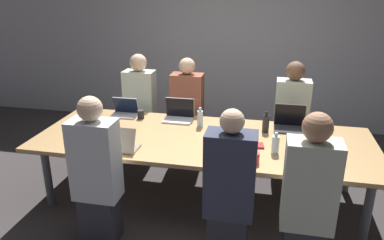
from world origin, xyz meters
name	(u,v)px	position (x,y,z in m)	size (l,w,h in m)	color
ground_plane	(202,197)	(0.00, 0.00, 0.00)	(24.00, 24.00, 0.00)	#383333
curtain_wall	(231,39)	(0.00, 2.40, 1.40)	(12.00, 0.06, 2.80)	#ADADB2
conference_table	(203,142)	(0.00, 0.00, 0.67)	(3.48, 1.30, 0.72)	tan
laptop_far_left	(125,110)	(-1.06, 0.49, 0.78)	(0.31, 0.22, 0.22)	silver
person_far_left	(140,107)	(-1.02, 0.94, 0.68)	(0.40, 0.24, 1.39)	#2D2D38
cup_far_left	(141,114)	(-0.83, 0.42, 0.77)	(0.08, 0.08, 0.10)	#232328
laptop_far_right	(289,122)	(0.88, 0.45, 0.80)	(0.33, 0.26, 0.27)	#333338
person_far_right	(291,120)	(0.92, 0.86, 0.68)	(0.40, 0.24, 1.39)	#2D2D38
bottle_far_right	(266,123)	(0.63, 0.30, 0.82)	(0.07, 0.07, 0.23)	black
laptop_far_midleft	(179,114)	(-0.38, 0.48, 0.79)	(0.34, 0.24, 0.25)	silver
person_far_midleft	(187,113)	(-0.37, 0.90, 0.66)	(0.40, 0.24, 1.37)	#2D2D38
bottle_far_midleft	(200,119)	(-0.09, 0.30, 0.82)	(0.07, 0.07, 0.23)	#ADD1E0
laptop_near_right	(308,157)	(1.02, -0.40, 0.79)	(0.33, 0.23, 0.23)	gray
person_near_right	(308,201)	(0.99, -0.94, 0.68)	(0.40, 0.24, 1.39)	#2D2D38
cup_near_right	(339,160)	(1.29, -0.34, 0.76)	(0.09, 0.09, 0.08)	white
bottle_near_right	(275,144)	(0.73, -0.23, 0.81)	(0.07, 0.07, 0.21)	#ADD1E0
laptop_near_left	(119,144)	(-0.74, -0.47, 0.79)	(0.36, 0.24, 0.24)	gray
person_near_left	(96,175)	(-0.78, -0.89, 0.67)	(0.40, 0.24, 1.38)	#2D2D38
laptop_near_midright	(227,154)	(0.31, -0.48, 0.79)	(0.32, 0.23, 0.23)	#B7B7BC
person_near_midright	(229,192)	(0.38, -0.90, 0.66)	(0.40, 0.24, 1.36)	#2D2D38
cup_near_midright	(255,158)	(0.55, -0.48, 0.77)	(0.09, 0.09, 0.10)	red
stapler	(225,146)	(0.26, -0.22, 0.75)	(0.12, 0.15, 0.05)	black
notebook	(253,145)	(0.53, -0.11, 0.73)	(0.21, 0.16, 0.02)	maroon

